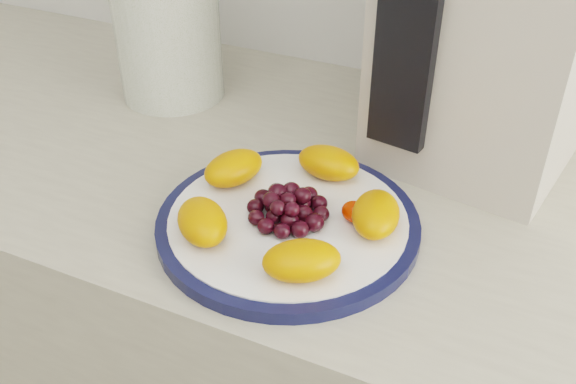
% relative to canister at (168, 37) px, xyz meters
% --- Properties ---
extents(plate_rim, '(0.29, 0.29, 0.01)m').
position_rel_canister_xyz_m(plate_rim, '(0.30, -0.23, -0.08)').
color(plate_rim, '#11163A').
rests_on(plate_rim, counter).
extents(plate_face, '(0.26, 0.26, 0.02)m').
position_rel_canister_xyz_m(plate_face, '(0.30, -0.23, -0.08)').
color(plate_face, white).
rests_on(plate_face, counter).
extents(canister, '(0.20, 0.20, 0.18)m').
position_rel_canister_xyz_m(canister, '(0.00, 0.00, 0.00)').
color(canister, '#4E611D').
rests_on(canister, counter).
extents(appliance_panel, '(0.07, 0.03, 0.29)m').
position_rel_canister_xyz_m(appliance_panel, '(0.37, -0.09, 0.11)').
color(appliance_panel, black).
rests_on(appliance_panel, appliance_body).
extents(fruit_plate, '(0.25, 0.24, 0.04)m').
position_rel_canister_xyz_m(fruit_plate, '(0.30, -0.23, -0.06)').
color(fruit_plate, orange).
rests_on(fruit_plate, plate_face).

